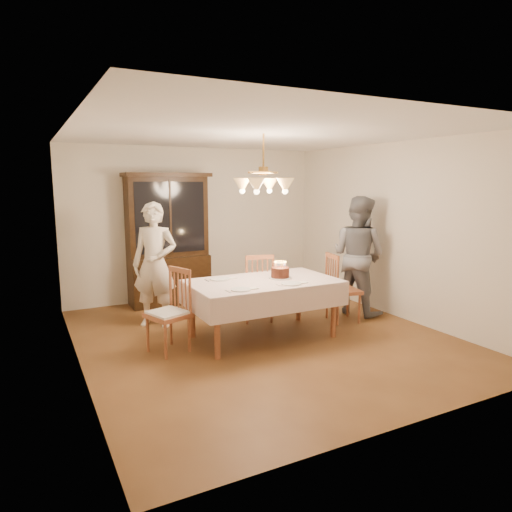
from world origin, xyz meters
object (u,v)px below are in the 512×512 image
chair_far_side (257,291)px  elderly_woman (155,265)px  dining_table (263,286)px  birthday_cake (280,273)px  china_hutch (168,242)px

chair_far_side → elderly_woman: bearing=161.8°
dining_table → birthday_cake: bearing=4.6°
china_hutch → elderly_woman: 1.24m
dining_table → elderly_woman: (-1.10, 1.14, 0.19)m
dining_table → chair_far_side: (0.27, 0.69, -0.24)m
chair_far_side → birthday_cake: size_ratio=3.33×
dining_table → chair_far_side: chair_far_side is taller
dining_table → elderly_woman: size_ratio=1.09×
china_hutch → birthday_cake: size_ratio=7.20×
elderly_woman → birthday_cake: 1.77m
chair_far_side → birthday_cake: chair_far_side is taller
birthday_cake → china_hutch: bearing=110.7°
china_hutch → birthday_cake: (0.84, -2.23, -0.21)m
birthday_cake → dining_table: bearing=-175.4°
dining_table → china_hutch: 2.35m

